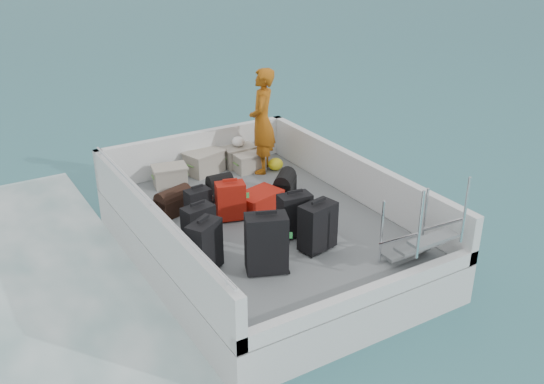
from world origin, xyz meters
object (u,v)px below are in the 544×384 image
at_px(suitcase_7, 295,215).
at_px(crate_2, 239,156).
at_px(suitcase_5, 231,202).
at_px(passenger, 262,121).
at_px(suitcase_6, 318,227).
at_px(suitcase_8, 259,200).
at_px(suitcase_1, 199,228).
at_px(crate_1, 204,163).
at_px(suitcase_2, 198,206).
at_px(crate_0, 170,177).
at_px(suitcase_3, 266,244).
at_px(crate_3, 249,163).
at_px(suitcase_0, 205,247).

bearing_deg(suitcase_7, crate_2, 84.51).
height_order(suitcase_5, passenger, passenger).
relative_size(suitcase_6, passenger, 0.37).
bearing_deg(suitcase_8, suitcase_5, 86.43).
relative_size(suitcase_1, crate_1, 1.02).
bearing_deg(crate_2, suitcase_2, -132.93).
distance_m(suitcase_2, crate_0, 1.51).
distance_m(suitcase_1, passenger, 2.99).
height_order(suitcase_3, passenger, passenger).
height_order(suitcase_6, crate_3, suitcase_6).
bearing_deg(crate_0, suitcase_7, -71.96).
distance_m(suitcase_8, passenger, 1.74).
relative_size(suitcase_3, crate_1, 1.28).
height_order(suitcase_5, crate_1, suitcase_5).
height_order(suitcase_0, suitcase_5, suitcase_0).
bearing_deg(suitcase_1, suitcase_3, -74.37).
relative_size(crate_1, passenger, 0.34).
bearing_deg(crate_1, suitcase_1, -116.73).
xyz_separation_m(suitcase_7, passenger, (0.84, 2.34, 0.61)).
distance_m(suitcase_7, passenger, 2.56).
relative_size(suitcase_1, suitcase_8, 0.92).
distance_m(suitcase_3, suitcase_7, 1.05).
height_order(suitcase_1, suitcase_7, suitcase_7).
bearing_deg(crate_0, crate_3, -4.65).
xyz_separation_m(suitcase_0, suitcase_1, (0.19, 0.58, -0.04)).
height_order(suitcase_0, suitcase_1, suitcase_0).
bearing_deg(crate_1, crate_0, -163.82).
bearing_deg(crate_1, suitcase_7, -88.02).
height_order(suitcase_8, passenger, passenger).
bearing_deg(suitcase_2, suitcase_0, -115.02).
relative_size(suitcase_6, crate_3, 1.34).
height_order(suitcase_2, suitcase_5, suitcase_5).
bearing_deg(suitcase_5, passenger, 62.05).
bearing_deg(suitcase_8, suitcase_1, 101.56).
height_order(suitcase_0, crate_0, suitcase_0).
height_order(suitcase_3, suitcase_5, suitcase_3).
distance_m(suitcase_6, crate_0, 3.21).
bearing_deg(crate_0, suitcase_2, -96.05).
height_order(suitcase_2, crate_2, suitcase_2).
bearing_deg(suitcase_8, crate_2, -33.32).
relative_size(suitcase_7, suitcase_8, 0.93).
distance_m(suitcase_8, crate_2, 1.86).
bearing_deg(suitcase_7, suitcase_2, 139.32).
height_order(crate_2, crate_3, crate_2).
height_order(suitcase_3, crate_1, suitcase_3).
relative_size(suitcase_3, suitcase_6, 1.17).
relative_size(suitcase_6, suitcase_8, 0.99).
height_order(suitcase_1, suitcase_2, suitcase_1).
xyz_separation_m(crate_1, passenger, (0.94, -0.45, 0.74)).
distance_m(crate_1, crate_3, 0.80).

